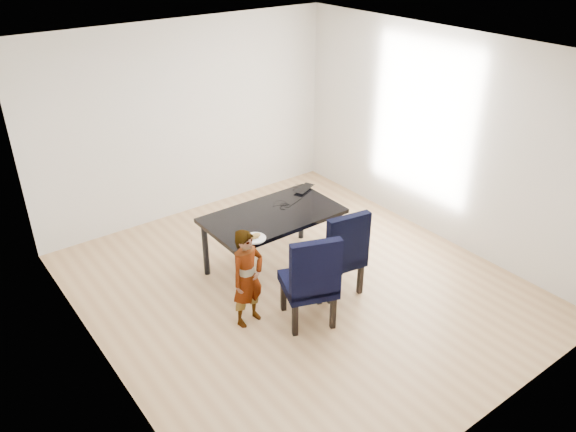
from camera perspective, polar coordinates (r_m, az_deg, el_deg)
floor at (r=6.63m, az=1.04°, el=-7.18°), size 4.50×5.00×0.01m
ceiling at (r=5.52m, az=1.30°, el=16.39°), size 4.50×5.00×0.01m
wall_back at (r=7.93m, az=-10.18°, el=9.55°), size 4.50×0.01×2.70m
wall_front at (r=4.51m, az=21.26°, el=-7.48°), size 4.50×0.01×2.70m
wall_left at (r=5.04m, az=-19.55°, el=-3.16°), size 0.01×5.00×2.70m
wall_right at (r=7.45m, az=15.12°, el=7.76°), size 0.01×5.00×2.70m
dining_table at (r=6.76m, az=-1.53°, el=-2.58°), size 1.60×0.90×0.75m
chair_left at (r=5.83m, az=2.07°, el=-6.16°), size 0.68×0.69×1.09m
chair_right at (r=6.33m, az=4.97°, el=-3.39°), size 0.59×0.60×1.05m
child at (r=5.81m, az=-4.11°, el=-6.30°), size 0.44×0.32×1.10m
plate at (r=6.08m, az=-3.39°, el=-2.26°), size 0.26×0.26×0.01m
sandwich at (r=6.05m, az=-3.37°, el=-2.03°), size 0.15×0.08×0.06m
laptop at (r=7.17m, az=1.31°, el=2.86°), size 0.39×0.32×0.03m
cable_tangle at (r=6.73m, az=-0.25°, el=0.97°), size 0.19×0.19×0.01m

